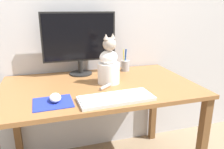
# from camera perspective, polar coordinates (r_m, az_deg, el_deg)

# --- Properties ---
(wall_back) EXTENTS (7.00, 0.04, 2.50)m
(wall_back) POSITION_cam_1_polar(r_m,az_deg,el_deg) (1.74, -6.95, 18.72)
(wall_back) COLOR silver
(wall_back) RESTS_ON ground_plane
(desk) EXTENTS (1.25, 0.75, 0.71)m
(desk) POSITION_cam_1_polar(r_m,az_deg,el_deg) (1.46, -3.29, -6.15)
(desk) COLOR brown
(desk) RESTS_ON ground_plane
(monitor) EXTENTS (0.54, 0.17, 0.46)m
(monitor) POSITION_cam_1_polar(r_m,az_deg,el_deg) (1.62, -8.50, 8.85)
(monitor) COLOR black
(monitor) RESTS_ON desk
(keyboard) EXTENTS (0.42, 0.18, 0.02)m
(keyboard) POSITION_cam_1_polar(r_m,az_deg,el_deg) (1.19, 1.09, -6.16)
(keyboard) COLOR silver
(keyboard) RESTS_ON desk
(mousepad_left) EXTENTS (0.21, 0.19, 0.00)m
(mousepad_left) POSITION_cam_1_polar(r_m,az_deg,el_deg) (1.20, -15.18, -7.11)
(mousepad_left) COLOR #1E2D9E
(mousepad_left) RESTS_ON desk
(computer_mouse_left) EXTENTS (0.06, 0.10, 0.04)m
(computer_mouse_left) POSITION_cam_1_polar(r_m,az_deg,el_deg) (1.21, -14.60, -5.85)
(computer_mouse_left) COLOR white
(computer_mouse_left) RESTS_ON mousepad_left
(cat) EXTENTS (0.19, 0.23, 0.33)m
(cat) POSITION_cam_1_polar(r_m,az_deg,el_deg) (1.43, -0.87, 2.42)
(cat) COLOR white
(cat) RESTS_ON desk
(pen_cup) EXTENTS (0.06, 0.06, 0.17)m
(pen_cup) POSITION_cam_1_polar(r_m,az_deg,el_deg) (1.74, 3.49, 2.43)
(pen_cup) COLOR #99999E
(pen_cup) RESTS_ON desk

